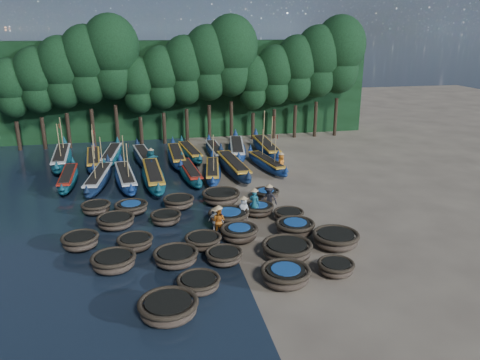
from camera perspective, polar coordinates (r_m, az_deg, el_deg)
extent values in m
plane|color=gray|center=(29.58, -2.72, -4.19)|extent=(120.00, 120.00, 0.00)
cube|color=black|center=(51.11, -7.11, 10.93)|extent=(40.00, 3.00, 10.00)
ellipsoid|color=#4F4031|center=(19.72, -8.71, -15.41)|extent=(2.48, 2.48, 0.73)
torus|color=#342A1F|center=(19.53, -8.76, -14.56)|extent=(2.47, 2.47, 0.22)
cylinder|color=black|center=(19.51, -8.76, -14.45)|extent=(1.89, 1.89, 0.07)
ellipsoid|color=#4F4031|center=(21.40, -5.06, -12.60)|extent=(2.29, 2.29, 0.58)
torus|color=#342A1F|center=(21.26, -5.08, -11.96)|extent=(1.97, 1.97, 0.18)
cylinder|color=black|center=(21.25, -5.08, -11.88)|extent=(1.51, 1.51, 0.05)
ellipsoid|color=#4F4031|center=(21.83, 5.57, -11.73)|extent=(2.36, 2.36, 0.73)
torus|color=#342A1F|center=(21.66, 5.60, -10.94)|extent=(2.32, 2.32, 0.22)
cylinder|color=black|center=(21.64, 5.61, -10.84)|extent=(1.76, 1.76, 0.07)
cylinder|color=#1A4890|center=(21.62, 5.61, -10.73)|extent=(1.36, 1.36, 0.04)
ellipsoid|color=#4F4031|center=(23.01, 11.61, -10.57)|extent=(1.72, 1.72, 0.59)
torus|color=#342A1F|center=(22.88, 11.65, -9.97)|extent=(1.78, 1.78, 0.18)
cylinder|color=black|center=(22.87, 11.65, -9.89)|extent=(1.34, 1.34, 0.05)
ellipsoid|color=#4F4031|center=(23.71, -15.13, -9.80)|extent=(2.30, 2.30, 0.70)
torus|color=#342A1F|center=(23.56, -15.20, -9.08)|extent=(2.19, 2.19, 0.21)
cylinder|color=black|center=(23.54, -15.21, -8.99)|extent=(1.66, 1.66, 0.06)
ellipsoid|color=#4F4031|center=(23.61, -7.82, -9.47)|extent=(2.57, 2.57, 0.67)
torus|color=#342A1F|center=(23.47, -7.85, -8.79)|extent=(2.25, 2.25, 0.20)
cylinder|color=black|center=(23.45, -7.85, -8.70)|extent=(1.72, 1.72, 0.06)
ellipsoid|color=#4F4031|center=(23.57, -1.94, -9.44)|extent=(2.06, 2.06, 0.60)
torus|color=#342A1F|center=(23.44, -1.94, -8.83)|extent=(1.89, 1.89, 0.18)
cylinder|color=black|center=(23.43, -1.95, -8.75)|extent=(1.44, 1.44, 0.05)
ellipsoid|color=#4F4031|center=(24.10, 5.75, -8.67)|extent=(2.91, 2.91, 0.76)
torus|color=#342A1F|center=(23.94, 5.78, -7.91)|extent=(2.61, 2.61, 0.23)
cylinder|color=black|center=(23.92, 5.78, -7.81)|extent=(2.00, 2.00, 0.07)
ellipsoid|color=#4F4031|center=(25.65, 11.57, -7.26)|extent=(3.03, 3.03, 0.75)
torus|color=#342A1F|center=(25.50, 11.62, -6.55)|extent=(2.52, 2.52, 0.23)
cylinder|color=black|center=(25.48, 11.63, -6.45)|extent=(1.92, 1.92, 0.07)
ellipsoid|color=#4F4031|center=(26.35, -18.88, -7.26)|extent=(1.84, 1.84, 0.70)
torus|color=#342A1F|center=(26.22, -18.95, -6.60)|extent=(1.99, 1.99, 0.21)
cylinder|color=black|center=(26.20, -18.96, -6.52)|extent=(1.49, 1.49, 0.06)
ellipsoid|color=#4F4031|center=(25.53, -12.65, -7.60)|extent=(1.92, 1.92, 0.63)
torus|color=#342A1F|center=(25.40, -12.69, -7.00)|extent=(1.93, 1.93, 0.19)
cylinder|color=black|center=(25.39, -12.70, -6.92)|extent=(1.45, 1.45, 0.06)
ellipsoid|color=#4F4031|center=(25.15, -4.50, -7.61)|extent=(2.22, 2.22, 0.63)
torus|color=#342A1F|center=(25.02, -4.52, -7.00)|extent=(1.98, 1.98, 0.19)
cylinder|color=black|center=(25.00, -4.52, -6.92)|extent=(1.50, 1.50, 0.06)
ellipsoid|color=#4F4031|center=(25.86, -0.08, -6.67)|extent=(2.24, 2.24, 0.73)
torus|color=#342A1F|center=(25.72, -0.08, -5.98)|extent=(2.10, 2.10, 0.22)
cylinder|color=black|center=(25.70, -0.08, -5.89)|extent=(1.58, 1.58, 0.07)
cylinder|color=#1A4890|center=(25.69, -0.08, -5.80)|extent=(1.21, 1.21, 0.04)
ellipsoid|color=#4F4031|center=(26.69, 6.72, -5.99)|extent=(2.49, 2.49, 0.74)
torus|color=#342A1F|center=(26.55, 6.75, -5.30)|extent=(2.25, 2.25, 0.22)
cylinder|color=black|center=(26.53, 6.75, -5.21)|extent=(1.70, 1.70, 0.07)
cylinder|color=#1A4890|center=(26.51, 6.75, -5.12)|extent=(1.31, 1.31, 0.04)
ellipsoid|color=#4F4031|center=(28.43, -14.89, -5.05)|extent=(2.43, 2.43, 0.65)
torus|color=#342A1F|center=(28.32, -14.94, -4.48)|extent=(2.21, 2.21, 0.20)
cylinder|color=black|center=(28.30, -14.95, -4.40)|extent=(1.69, 1.69, 0.06)
ellipsoid|color=#4F4031|center=(28.35, -9.01, -4.74)|extent=(1.85, 1.85, 0.63)
torus|color=#342A1F|center=(28.24, -9.04, -4.19)|extent=(1.87, 1.87, 0.19)
cylinder|color=black|center=(28.22, -9.05, -4.11)|extent=(1.41, 1.41, 0.06)
ellipsoid|color=#4F4031|center=(27.98, -1.36, -4.70)|extent=(2.43, 2.43, 0.73)
torus|color=#342A1F|center=(27.85, -1.37, -4.05)|extent=(2.48, 2.48, 0.22)
cylinder|color=black|center=(27.83, -1.37, -3.96)|extent=(1.89, 1.89, 0.07)
cylinder|color=#1A4890|center=(27.81, -1.37, -3.88)|extent=(1.46, 1.46, 0.04)
ellipsoid|color=#4F4031|center=(29.33, 2.28, -3.73)|extent=(2.38, 2.38, 0.62)
torus|color=#342A1F|center=(29.23, 2.29, -3.20)|extent=(1.95, 1.95, 0.19)
cylinder|color=black|center=(29.21, 2.29, -3.13)|extent=(1.48, 1.48, 0.06)
cylinder|color=#1A4890|center=(29.20, 2.29, -3.06)|extent=(1.14, 1.14, 0.04)
ellipsoid|color=#4F4031|center=(28.66, 5.95, -4.40)|extent=(1.91, 1.91, 0.58)
torus|color=#342A1F|center=(28.56, 5.97, -3.89)|extent=(1.86, 1.86, 0.18)
cylinder|color=black|center=(28.54, 5.97, -3.83)|extent=(1.42, 1.42, 0.05)
ellipsoid|color=#4F4031|center=(30.88, -17.13, -3.40)|extent=(1.73, 1.73, 0.64)
torus|color=#342A1F|center=(30.78, -17.18, -2.88)|extent=(1.85, 1.85, 0.19)
cylinder|color=black|center=(30.76, -17.19, -2.81)|extent=(1.39, 1.39, 0.06)
ellipsoid|color=#4F4031|center=(30.35, -13.10, -3.45)|extent=(2.56, 2.56, 0.62)
torus|color=#342A1F|center=(30.24, -13.14, -2.93)|extent=(2.11, 2.11, 0.19)
cylinder|color=black|center=(30.23, -13.15, -2.86)|extent=(1.62, 1.62, 0.06)
cylinder|color=#1A4890|center=(30.22, -13.15, -2.80)|extent=(1.24, 1.24, 0.04)
ellipsoid|color=#4F4031|center=(30.63, -7.48, -2.84)|extent=(2.14, 2.14, 0.69)
torus|color=#342A1F|center=(30.52, -7.51, -2.27)|extent=(2.04, 2.04, 0.21)
cylinder|color=black|center=(30.51, -7.51, -2.20)|extent=(1.54, 1.54, 0.06)
ellipsoid|color=#4F4031|center=(31.24, -2.34, -2.21)|extent=(2.93, 2.93, 0.76)
torus|color=#342A1F|center=(31.12, -2.34, -1.59)|extent=(2.57, 2.57, 0.23)
cylinder|color=black|center=(31.11, -2.34, -1.51)|extent=(1.96, 1.96, 0.07)
ellipsoid|color=#4F4031|center=(32.08, 3.16, -1.84)|extent=(2.11, 2.11, 0.57)
torus|color=#342A1F|center=(31.99, 3.16, -1.39)|extent=(1.90, 1.90, 0.17)
cylinder|color=black|center=(31.98, 3.17, -1.33)|extent=(1.45, 1.45, 0.05)
cylinder|color=#1A4890|center=(31.97, 3.17, -1.27)|extent=(1.12, 1.12, 0.03)
ellipsoid|color=#0E4351|center=(37.28, -20.21, 0.15)|extent=(1.45, 7.19, 0.90)
cone|color=#0E4351|center=(40.46, -19.77, 2.41)|extent=(0.39, 0.39, 0.54)
cone|color=#0E4351|center=(33.82, -20.93, -0.74)|extent=(0.39, 0.39, 0.45)
cube|color=#B12315|center=(37.18, -20.27, 0.70)|extent=(1.07, 5.57, 0.11)
cube|color=black|center=(37.16, -20.28, 0.81)|extent=(0.81, 4.85, 0.09)
ellipsoid|color=#101E3B|center=(36.23, -16.82, 0.08)|extent=(2.36, 8.03, 0.99)
cone|color=#101E3B|center=(39.69, -15.84, 2.67)|extent=(0.44, 0.44, 0.59)
cone|color=#101E3B|center=(32.48, -18.22, -1.01)|extent=(0.44, 0.44, 0.49)
cube|color=silver|center=(36.11, -16.88, 0.71)|extent=(1.76, 6.21, 0.12)
cube|color=black|center=(36.09, -16.89, 0.83)|extent=(1.40, 5.39, 0.10)
cylinder|color=#997F4C|center=(36.90, -16.54, 2.99)|extent=(0.07, 0.24, 2.77)
cylinder|color=#997F4C|center=(34.38, -17.37, 1.84)|extent=(0.07, 0.24, 2.77)
plane|color=red|center=(34.05, -17.32, 3.79)|extent=(0.00, 0.35, 0.35)
ellipsoid|color=navy|center=(35.94, -13.78, 0.21)|extent=(2.45, 8.18, 1.01)
cone|color=navy|center=(39.53, -14.43, 2.76)|extent=(0.44, 0.44, 0.60)
cone|color=navy|center=(32.03, -13.14, -0.79)|extent=(0.44, 0.44, 0.50)
cube|color=silver|center=(35.82, -13.83, 0.85)|extent=(1.83, 6.33, 0.12)
cube|color=black|center=(35.79, -13.84, 0.98)|extent=(1.46, 5.49, 0.10)
cylinder|color=#997F4C|center=(36.67, -14.00, 3.17)|extent=(0.07, 0.24, 2.82)
cylinder|color=#997F4C|center=(34.05, -13.55, 2.08)|extent=(0.07, 0.24, 2.82)
plane|color=red|center=(33.76, -13.44, 4.11)|extent=(0.00, 0.35, 0.35)
ellipsoid|color=#0E4351|center=(35.73, -10.52, 0.41)|extent=(2.05, 8.87, 1.10)
cone|color=#0E4351|center=(39.66, -11.10, 3.20)|extent=(0.48, 0.48, 0.66)
cone|color=#0E4351|center=(31.46, -9.93, -0.72)|extent=(0.48, 0.48, 0.55)
cube|color=gold|center=(35.60, -10.56, 1.12)|extent=(1.52, 6.87, 0.13)
cube|color=black|center=(35.58, -10.57, 1.25)|extent=(1.17, 5.98, 0.11)
ellipsoid|color=#0E4351|center=(36.56, -6.15, 0.87)|extent=(1.93, 7.48, 0.92)
cone|color=#0E4351|center=(39.81, -7.14, 3.15)|extent=(0.41, 0.41, 0.55)
cone|color=#0E4351|center=(33.01, -5.02, 0.03)|extent=(0.41, 0.41, 0.46)
cube|color=#B12315|center=(36.45, -6.17, 1.45)|extent=(1.44, 5.79, 0.11)
cube|color=black|center=(36.43, -6.17, 1.56)|extent=(1.13, 5.03, 0.09)
ellipsoid|color=navy|center=(36.71, -3.36, 1.00)|extent=(2.37, 7.40, 0.91)
cone|color=navy|center=(39.96, -3.39, 3.30)|extent=(0.40, 0.40, 0.55)
cone|color=navy|center=(33.15, -3.36, 0.12)|extent=(0.40, 0.40, 0.46)
cube|color=gold|center=(36.60, -3.37, 1.57)|extent=(1.78, 5.73, 0.11)
cube|color=black|center=(36.58, -3.37, 1.68)|extent=(1.43, 4.97, 0.09)
cylinder|color=#997F4C|center=(37.37, -3.26, 3.63)|extent=(0.06, 0.22, 2.55)
cylinder|color=#997F4C|center=(34.99, -3.25, 2.64)|extent=(0.06, 0.22, 2.55)
plane|color=red|center=(34.71, -3.05, 4.41)|extent=(0.00, 0.32, 0.32)
ellipsoid|color=#101E3B|center=(37.67, -0.83, 1.62)|extent=(2.17, 8.76, 1.08)
cone|color=#101E3B|center=(41.45, -2.36, 4.13)|extent=(0.48, 0.48, 0.65)
cone|color=#101E3B|center=(33.60, 1.04, 0.73)|extent=(0.48, 0.48, 0.54)
cube|color=gold|center=(37.55, -0.83, 2.28)|extent=(1.61, 6.78, 0.13)
cube|color=black|center=(37.53, -0.83, 2.41)|extent=(1.26, 5.90, 0.11)
ellipsoid|color=navy|center=(38.86, 3.27, 1.97)|extent=(2.50, 7.41, 0.91)
cone|color=navy|center=(41.85, 1.27, 4.00)|extent=(0.40, 0.40, 0.55)
cone|color=navy|center=(35.64, 5.65, 1.34)|extent=(0.40, 0.40, 0.46)
cube|color=gold|center=(38.76, 3.28, 2.51)|extent=(1.88, 5.73, 0.11)
cube|color=black|center=(38.74, 3.29, 2.62)|extent=(1.51, 4.97, 0.09)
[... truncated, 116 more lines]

